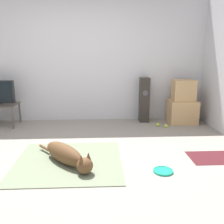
{
  "coord_description": "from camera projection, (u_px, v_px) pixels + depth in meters",
  "views": [
    {
      "loc": [
        0.39,
        -3.14,
        1.45
      ],
      "look_at": [
        0.6,
        0.9,
        0.45
      ],
      "focal_mm": 40.0,
      "sensor_mm": 36.0,
      "label": 1
    }
  ],
  "objects": [
    {
      "name": "door_mat",
      "position": [
        216.0,
        158.0,
        3.47
      ],
      "size": [
        0.74,
        0.46,
        0.01
      ],
      "color": "#47191E",
      "rests_on": "ground_plane"
    },
    {
      "name": "floor_speaker",
      "position": [
        144.0,
        100.0,
        5.14
      ],
      "size": [
        0.2,
        0.2,
        0.92
      ],
      "color": "#2D2823",
      "rests_on": "ground_plane"
    },
    {
      "name": "wall_back",
      "position": [
        80.0,
        59.0,
        5.1
      ],
      "size": [
        8.0,
        0.06,
        2.55
      ],
      "color": "silver",
      "rests_on": "ground_plane"
    },
    {
      "name": "tennis_ball_by_boxes",
      "position": [
        166.0,
        126.0,
        4.81
      ],
      "size": [
        0.07,
        0.07,
        0.07
      ],
      "color": "#C6E033",
      "rests_on": "ground_plane"
    },
    {
      "name": "cardboard_box_lower",
      "position": [
        182.0,
        112.0,
        5.08
      ],
      "size": [
        0.55,
        0.42,
        0.47
      ],
      "color": "tan",
      "rests_on": "ground_plane"
    },
    {
      "name": "ground_plane",
      "position": [
        71.0,
        161.0,
        3.37
      ],
      "size": [
        12.0,
        12.0,
        0.0
      ],
      "primitive_type": "plane",
      "color": "gray"
    },
    {
      "name": "frisbee",
      "position": [
        163.0,
        171.0,
        3.06
      ],
      "size": [
        0.25,
        0.25,
        0.03
      ],
      "color": "#199E7A",
      "rests_on": "ground_plane"
    },
    {
      "name": "dog",
      "position": [
        67.0,
        155.0,
        3.23
      ],
      "size": [
        0.82,
        0.91,
        0.26
      ],
      "color": "brown",
      "rests_on": "area_rug"
    },
    {
      "name": "area_rug",
      "position": [
        69.0,
        161.0,
        3.35
      ],
      "size": [
        1.41,
        1.33,
        0.01
      ],
      "color": "slate",
      "rests_on": "ground_plane"
    },
    {
      "name": "tennis_ball_near_speaker",
      "position": [
        158.0,
        125.0,
        4.9
      ],
      "size": [
        0.07,
        0.07,
        0.07
      ],
      "color": "#C6E033",
      "rests_on": "ground_plane"
    },
    {
      "name": "cardboard_box_upper",
      "position": [
        184.0,
        90.0,
        4.98
      ],
      "size": [
        0.43,
        0.33,
        0.41
      ],
      "color": "tan",
      "rests_on": "cardboard_box_lower"
    }
  ]
}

